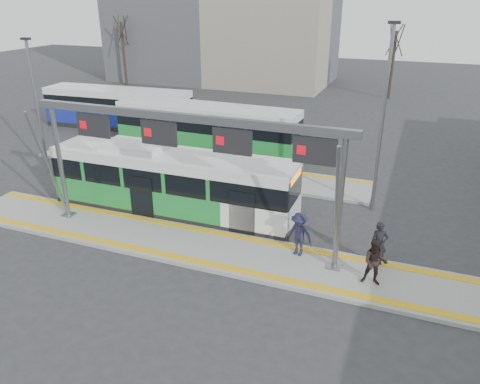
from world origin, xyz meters
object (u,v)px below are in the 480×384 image
(passenger_a, at_px, (379,244))
(passenger_b, at_px, (375,262))
(gantry, at_px, (186,142))
(hero_bus, at_px, (172,183))
(passenger_c, at_px, (299,234))

(passenger_a, xyz_separation_m, passenger_b, (0.01, -1.36, 0.00))
(gantry, xyz_separation_m, hero_bus, (-2.05, 2.37, -2.87))
(passenger_c, bearing_deg, passenger_b, -5.27)
(hero_bus, relative_size, passenger_a, 6.75)
(gantry, distance_m, passenger_b, 8.01)
(hero_bus, xyz_separation_m, passenger_c, (6.42, -1.92, -0.41))
(passenger_a, relative_size, passenger_b, 1.00)
(passenger_a, bearing_deg, passenger_b, -103.26)
(passenger_b, distance_m, passenger_c, 3.06)
(hero_bus, relative_size, passenger_c, 6.53)
(hero_bus, xyz_separation_m, passenger_a, (9.32, -1.53, -0.44))
(gantry, xyz_separation_m, passenger_c, (4.37, 0.45, -3.28))
(passenger_a, height_order, passenger_b, passenger_b)
(passenger_c, bearing_deg, gantry, -160.83)
(passenger_b, xyz_separation_m, passenger_c, (-2.90, 0.97, 0.03))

